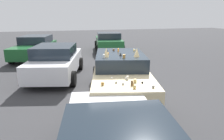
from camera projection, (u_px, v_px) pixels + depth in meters
ground_plane at (120, 94)px, 7.09m from camera, size 60.00×60.00×0.00m
art_car_decorated at (120, 74)px, 6.94m from camera, size 4.85×2.78×1.71m
parked_sedan_near_left at (35, 47)px, 12.56m from camera, size 4.48×2.73×1.43m
parked_sedan_near_right at (109, 42)px, 15.21m from camera, size 4.28×2.51×1.43m
parked_sedan_row_back_far at (56, 61)px, 8.78m from camera, size 4.30×2.66×1.45m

